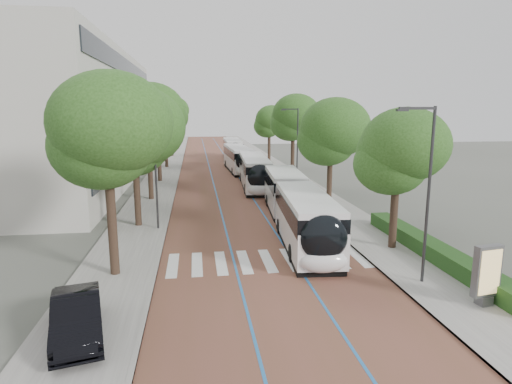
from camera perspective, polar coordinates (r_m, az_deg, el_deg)
ground at (r=22.22m, az=1.48°, el=-10.07°), size 160.00×160.00×0.00m
road at (r=61.08m, az=-4.75°, el=3.39°), size 11.00×140.00×0.02m
sidewalk_left at (r=61.11m, az=-11.80°, el=3.25°), size 4.00×140.00×0.12m
sidewalk_right at (r=61.95m, az=2.20°, el=3.57°), size 4.00×140.00×0.12m
kerb_left at (r=61.01m, az=-10.02°, el=3.30°), size 0.20×140.00×0.14m
kerb_right at (r=61.64m, az=0.46°, el=3.54°), size 0.20×140.00×0.14m
zebra_crossing at (r=23.17m, az=1.56°, el=-9.11°), size 10.55×3.60×0.01m
lane_line_left at (r=61.01m, az=-6.26°, el=3.37°), size 0.12×126.00×0.01m
lane_line_right at (r=61.19m, az=-3.26°, el=3.44°), size 0.12×126.00×0.01m
office_building at (r=51.04m, az=-26.67°, el=8.69°), size 18.11×40.00×14.00m
hedge at (r=25.14m, az=22.58°, el=-7.16°), size 1.20×14.00×0.80m
streetlight_near at (r=20.41m, az=21.69°, el=1.29°), size 1.82×0.20×8.00m
streetlight_far at (r=43.76m, az=5.32°, el=6.75°), size 1.82×0.20×8.00m
lamp_post_left at (r=28.84m, az=-13.24°, el=2.97°), size 0.14×0.14×8.00m
trees_left at (r=45.13m, az=-13.36°, el=9.09°), size 6.28×60.62×9.73m
trees_right at (r=43.22m, az=6.99°, el=8.34°), size 5.82×46.85×9.19m
lead_bus at (r=28.57m, az=5.31°, el=-1.94°), size 3.86×18.53×3.20m
bus_queued_0 at (r=44.03m, az=-0.18°, el=2.64°), size 3.15×12.51×3.20m
bus_queued_1 at (r=56.10m, az=-2.35°, el=4.41°), size 3.02×12.49×3.20m
bus_queued_2 at (r=69.84m, az=-3.09°, el=5.68°), size 2.70×12.43×3.20m
ad_panel at (r=19.88m, az=28.40°, el=-9.59°), size 1.25×0.55×2.52m
parked_car at (r=16.70m, az=-22.78°, el=-15.07°), size 2.65×4.84×1.51m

